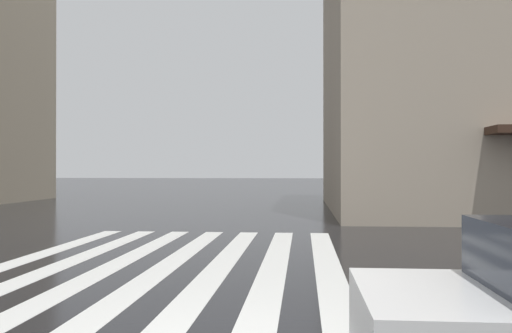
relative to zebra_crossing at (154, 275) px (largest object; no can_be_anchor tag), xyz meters
The scene contains 1 object.
zebra_crossing is the anchor object (origin of this frame).
Camera 1 is at (-5.20, -0.70, 1.81)m, focal length 38.66 mm.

